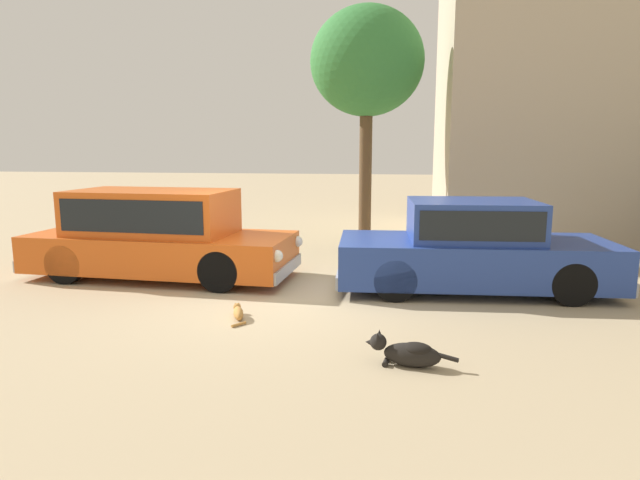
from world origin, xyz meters
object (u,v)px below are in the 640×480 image
(parked_sedan_second, at_px, (473,246))
(stray_dog_spotted, at_px, (408,352))
(stray_cat, at_px, (238,313))
(parked_sedan_nearest, at_px, (157,232))
(acacia_tree_left, at_px, (367,63))

(parked_sedan_second, relative_size, stray_dog_spotted, 4.57)
(stray_cat, bearing_deg, parked_sedan_nearest, 23.70)
(acacia_tree_left, bearing_deg, stray_dog_spotted, -82.41)
(parked_sedan_second, bearing_deg, stray_cat, -152.35)
(parked_sedan_nearest, relative_size, stray_cat, 7.44)
(parked_sedan_nearest, height_order, acacia_tree_left, acacia_tree_left)
(stray_dog_spotted, height_order, acacia_tree_left, acacia_tree_left)
(parked_sedan_second, height_order, stray_dog_spotted, parked_sedan_second)
(parked_sedan_nearest, relative_size, acacia_tree_left, 0.89)
(stray_dog_spotted, xyz_separation_m, acacia_tree_left, (-0.96, 7.18, 4.02))
(parked_sedan_second, height_order, acacia_tree_left, acacia_tree_left)
(parked_sedan_second, height_order, stray_cat, parked_sedan_second)
(stray_dog_spotted, relative_size, stray_cat, 1.52)
(parked_sedan_second, xyz_separation_m, stray_cat, (-3.33, -2.02, -0.64))
(acacia_tree_left, bearing_deg, parked_sedan_second, -62.40)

